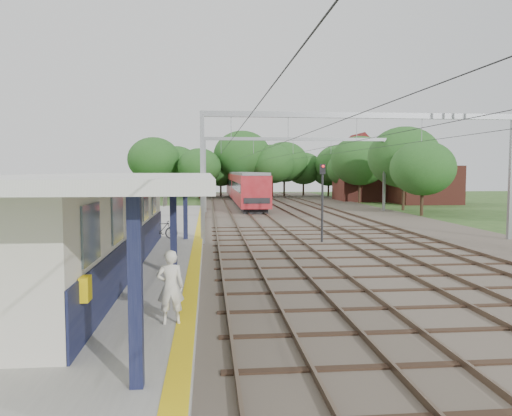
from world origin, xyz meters
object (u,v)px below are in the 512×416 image
person (170,287)px  train (243,186)px  signal_post (322,194)px  bicycle (161,230)px

person → train: size_ratio=0.05×
person → signal_post: 16.14m
person → bicycle: (-1.55, 14.58, -0.37)m
person → train: bearing=-100.9°
bicycle → train: 34.84m
person → bicycle: bearing=-88.9°
bicycle → train: size_ratio=0.05×
bicycle → signal_post: 8.69m
person → bicycle: size_ratio=1.04×
person → signal_post: bearing=-120.5°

